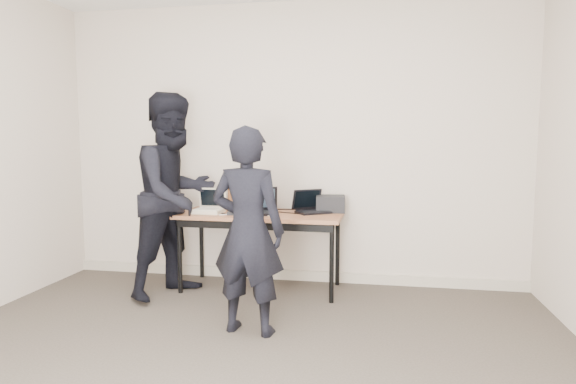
% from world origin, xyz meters
% --- Properties ---
extents(room, '(4.60, 4.60, 2.80)m').
position_xyz_m(room, '(0.00, 0.00, 1.35)').
color(room, '#433B33').
rests_on(room, ground).
extents(desk, '(1.51, 0.68, 0.72)m').
position_xyz_m(desk, '(-0.21, 1.89, 0.66)').
color(desk, '#935938').
rests_on(desk, ground).
extents(laptop_beige, '(0.28, 0.28, 0.22)m').
position_xyz_m(laptop_beige, '(-0.69, 1.84, 0.76)').
color(laptop_beige, beige).
rests_on(laptop_beige, desk).
extents(laptop_center, '(0.38, 0.37, 0.24)m').
position_xyz_m(laptop_center, '(-0.20, 1.86, 0.77)').
color(laptop_center, black).
rests_on(laptop_center, desk).
extents(laptop_right, '(0.39, 0.39, 0.21)m').
position_xyz_m(laptop_right, '(0.24, 2.00, 0.77)').
color(laptop_right, black).
rests_on(laptop_right, desk).
extents(leather_satchel, '(0.38, 0.21, 0.25)m').
position_xyz_m(leather_satchel, '(-0.39, 2.12, 0.85)').
color(leather_satchel, brown).
rests_on(leather_satchel, desk).
extents(tissue, '(0.14, 0.10, 0.08)m').
position_xyz_m(tissue, '(-0.36, 2.12, 1.00)').
color(tissue, white).
rests_on(tissue, leather_satchel).
extents(equipment_box, '(0.28, 0.25, 0.15)m').
position_xyz_m(equipment_box, '(0.42, 2.08, 0.80)').
color(equipment_box, black).
rests_on(equipment_box, desk).
extents(power_brick, '(0.09, 0.06, 0.03)m').
position_xyz_m(power_brick, '(-0.43, 1.72, 0.74)').
color(power_brick, black).
rests_on(power_brick, desk).
extents(cables, '(1.15, 0.47, 0.01)m').
position_xyz_m(cables, '(-0.16, 1.89, 0.72)').
color(cables, silver).
rests_on(cables, desk).
extents(person_typist, '(0.58, 0.42, 1.49)m').
position_xyz_m(person_typist, '(-0.06, 0.88, 0.74)').
color(person_typist, black).
rests_on(person_typist, ground).
extents(person_observer, '(1.00, 1.09, 1.80)m').
position_xyz_m(person_observer, '(-0.92, 1.62, 0.90)').
color(person_observer, black).
rests_on(person_observer, ground).
extents(baseboard, '(4.50, 0.03, 0.10)m').
position_xyz_m(baseboard, '(0.00, 2.23, 0.05)').
color(baseboard, '#B9AE99').
rests_on(baseboard, ground).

